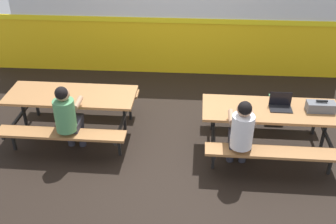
{
  "coord_description": "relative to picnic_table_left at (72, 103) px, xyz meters",
  "views": [
    {
      "loc": [
        0.36,
        -5.24,
        3.75
      ],
      "look_at": [
        0.0,
        -0.02,
        0.55
      ],
      "focal_mm": 42.9,
      "sensor_mm": 36.0,
      "label": 1
    }
  ],
  "objects": [
    {
      "name": "ground_plane",
      "position": [
        1.52,
        -0.1,
        -0.59
      ],
      "size": [
        10.0,
        10.0,
        0.02
      ],
      "primitive_type": "cube",
      "color": "black"
    },
    {
      "name": "picnic_table_left",
      "position": [
        0.0,
        0.0,
        0.0
      ],
      "size": [
        2.01,
        1.57,
        0.74
      ],
      "color": "#9E6B3D",
      "rests_on": "ground"
    },
    {
      "name": "student_further",
      "position": [
        2.56,
        -0.79,
        0.13
      ],
      "size": [
        0.36,
        0.53,
        1.21
      ],
      "color": "#2D2D38",
      "rests_on": "ground"
    },
    {
      "name": "accent_backdrop",
      "position": [
        1.52,
        2.44,
        0.67
      ],
      "size": [
        8.0,
        0.14,
        2.6
      ],
      "color": "yellow",
      "rests_on": "ground"
    },
    {
      "name": "picnic_table_right",
      "position": [
        3.04,
        -0.24,
        0.0
      ],
      "size": [
        2.01,
        1.57,
        0.74
      ],
      "color": "#9E6B3D",
      "rests_on": "ground"
    },
    {
      "name": "laptop_dark",
      "position": [
        3.17,
        -0.2,
        0.21
      ],
      "size": [
        0.32,
        0.22,
        0.22
      ],
      "color": "black",
      "rests_on": "picnic_table_right"
    },
    {
      "name": "student_nearer",
      "position": [
        0.1,
        -0.56,
        0.13
      ],
      "size": [
        0.36,
        0.53,
        1.21
      ],
      "color": "#2D2D38",
      "rests_on": "ground"
    },
    {
      "name": "toolbox_grey",
      "position": [
        3.73,
        -0.25,
        0.23
      ],
      "size": [
        0.4,
        0.18,
        0.18
      ],
      "color": "#595B60",
      "rests_on": "picnic_table_right"
    },
    {
      "name": "backpack_dark",
      "position": [
        3.34,
        0.69,
        -0.36
      ],
      "size": [
        0.3,
        0.22,
        0.44
      ],
      "color": "#3F724C",
      "rests_on": "ground"
    }
  ]
}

